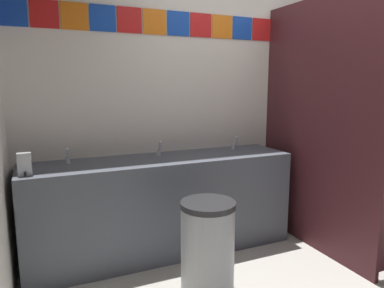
% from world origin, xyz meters
% --- Properties ---
extents(wall_back, '(4.44, 0.09, 2.80)m').
position_xyz_m(wall_back, '(0.00, 1.44, 1.40)').
color(wall_back, silver).
rests_on(wall_back, ground_plane).
extents(vanity_counter, '(2.27, 0.55, 0.84)m').
position_xyz_m(vanity_counter, '(-1.04, 1.12, 0.43)').
color(vanity_counter, '#4C515B').
rests_on(vanity_counter, ground_plane).
extents(faucet_left, '(0.04, 0.10, 0.14)m').
position_xyz_m(faucet_left, '(-1.79, 1.21, 0.89)').
color(faucet_left, silver).
rests_on(faucet_left, vanity_counter).
extents(faucet_center, '(0.04, 0.10, 0.14)m').
position_xyz_m(faucet_center, '(-1.04, 1.21, 0.89)').
color(faucet_center, silver).
rests_on(faucet_center, vanity_counter).
extents(faucet_right, '(0.04, 0.10, 0.14)m').
position_xyz_m(faucet_right, '(-0.28, 1.21, 0.89)').
color(faucet_right, silver).
rests_on(faucet_right, vanity_counter).
extents(soap_dispenser, '(0.09, 0.09, 0.16)m').
position_xyz_m(soap_dispenser, '(-2.09, 0.97, 0.92)').
color(soap_dispenser, '#B7BABF').
rests_on(soap_dispenser, vanity_counter).
extents(stall_divider, '(0.92, 1.41, 2.18)m').
position_xyz_m(stall_divider, '(0.40, 0.44, 1.09)').
color(stall_divider, '#471E23').
rests_on(stall_divider, ground_plane).
extents(toilet, '(0.39, 0.49, 0.74)m').
position_xyz_m(toilet, '(0.70, 1.02, 0.30)').
color(toilet, white).
rests_on(toilet, ground_plane).
extents(trash_bin, '(0.39, 0.39, 0.66)m').
position_xyz_m(trash_bin, '(-0.95, 0.42, 0.33)').
color(trash_bin, '#999EA3').
rests_on(trash_bin, ground_plane).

